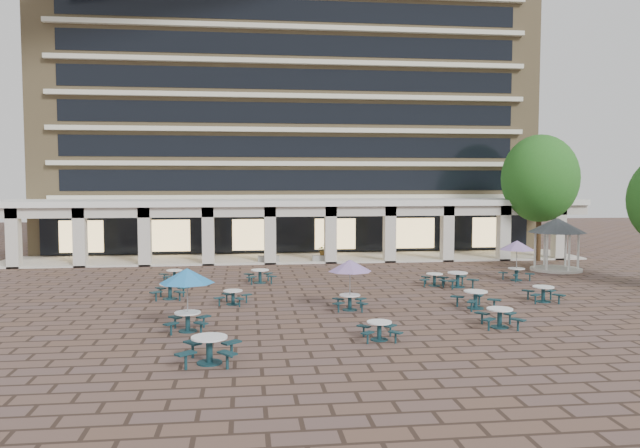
% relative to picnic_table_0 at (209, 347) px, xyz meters
% --- Properties ---
extents(ground, '(120.00, 120.00, 0.00)m').
position_rel_picnic_table_0_xyz_m(ground, '(4.96, 11.00, -0.52)').
color(ground, brown).
rests_on(ground, ground).
extents(apartment_building, '(40.00, 15.50, 25.20)m').
position_rel_picnic_table_0_xyz_m(apartment_building, '(4.96, 36.47, 12.08)').
color(apartment_building, '#917A51').
rests_on(apartment_building, ground).
extents(retail_arcade, '(42.00, 6.60, 4.40)m').
position_rel_picnic_table_0_xyz_m(retail_arcade, '(4.96, 25.80, 2.48)').
color(retail_arcade, white).
rests_on(retail_arcade, ground).
extents(picnic_table_0, '(2.05, 2.05, 0.87)m').
position_rel_picnic_table_0_xyz_m(picnic_table_0, '(0.00, 0.00, 0.00)').
color(picnic_table_0, '#14363D').
rests_on(picnic_table_0, ground).
extents(picnic_table_1, '(1.59, 1.59, 0.69)m').
position_rel_picnic_table_0_xyz_m(picnic_table_1, '(5.96, 2.20, -0.11)').
color(picnic_table_1, '#14363D').
rests_on(picnic_table_1, ground).
extents(picnic_table_2, '(2.05, 2.05, 0.80)m').
position_rel_picnic_table_0_xyz_m(picnic_table_2, '(11.49, 7.20, -0.04)').
color(picnic_table_2, '#14363D').
rests_on(picnic_table_2, ground).
extents(picnic_table_3, '(1.89, 1.89, 0.76)m').
position_rel_picnic_table_0_xyz_m(picnic_table_3, '(11.08, 3.53, -0.06)').
color(picnic_table_3, '#14363D').
rests_on(picnic_table_3, ground).
extents(picnic_table_4, '(2.10, 2.10, 2.43)m').
position_rel_picnic_table_0_xyz_m(picnic_table_4, '(-1.06, 4.35, 1.55)').
color(picnic_table_4, '#14363D').
rests_on(picnic_table_4, ground).
extents(picnic_table_5, '(1.80, 1.80, 0.77)m').
position_rel_picnic_table_0_xyz_m(picnic_table_5, '(-2.52, 11.12, -0.06)').
color(picnic_table_5, '#14363D').
rests_on(picnic_table_5, ground).
extents(picnic_table_6, '(1.96, 1.96, 2.26)m').
position_rel_picnic_table_0_xyz_m(picnic_table_6, '(5.77, 7.49, 1.40)').
color(picnic_table_6, '#14363D').
rests_on(picnic_table_6, ground).
extents(picnic_table_7, '(1.84, 1.84, 0.75)m').
position_rel_picnic_table_0_xyz_m(picnic_table_7, '(15.25, 8.26, -0.07)').
color(picnic_table_7, '#14363D').
rests_on(picnic_table_7, ground).
extents(picnic_table_8, '(1.79, 1.79, 0.67)m').
position_rel_picnic_table_0_xyz_m(picnic_table_8, '(0.56, 9.39, -0.12)').
color(picnic_table_8, '#14363D').
rests_on(picnic_table_8, ground).
extents(picnic_table_9, '(1.84, 1.84, 0.76)m').
position_rel_picnic_table_0_xyz_m(picnic_table_9, '(1.96, 15.42, -0.06)').
color(picnic_table_9, '#14363D').
rests_on(picnic_table_9, ground).
extents(picnic_table_10, '(2.00, 2.00, 0.81)m').
position_rel_picnic_table_0_xyz_m(picnic_table_10, '(12.58, 12.72, -0.03)').
color(picnic_table_10, '#14363D').
rests_on(picnic_table_10, ground).
extents(picnic_table_11, '(2.00, 2.00, 2.31)m').
position_rel_picnic_table_0_xyz_m(picnic_table_11, '(16.75, 14.54, 1.44)').
color(picnic_table_11, '#14363D').
rests_on(picnic_table_11, ground).
extents(picnic_table_12, '(1.79, 1.79, 0.68)m').
position_rel_picnic_table_0_xyz_m(picnic_table_12, '(-2.89, 16.42, -0.11)').
color(picnic_table_12, '#14363D').
rests_on(picnic_table_12, ground).
extents(picnic_table_13, '(1.86, 1.86, 0.69)m').
position_rel_picnic_table_0_xyz_m(picnic_table_13, '(11.46, 13.27, -0.10)').
color(picnic_table_13, '#14363D').
rests_on(picnic_table_13, ground).
extents(gazebo, '(3.61, 3.61, 3.36)m').
position_rel_picnic_table_0_xyz_m(gazebo, '(21.01, 18.04, 2.01)').
color(gazebo, beige).
rests_on(gazebo, ground).
extents(tree_east_c, '(5.44, 5.44, 9.07)m').
position_rel_picnic_table_0_xyz_m(tree_east_c, '(22.15, 22.87, 5.41)').
color(tree_east_c, '#46321C').
rests_on(tree_east_c, ground).
extents(planter_left, '(1.50, 0.61, 1.19)m').
position_rel_picnic_table_0_xyz_m(planter_left, '(2.76, 23.90, -0.06)').
color(planter_left, gray).
rests_on(planter_left, ground).
extents(planter_right, '(1.50, 0.67, 1.25)m').
position_rel_picnic_table_0_xyz_m(planter_right, '(6.59, 23.90, -0.02)').
color(planter_right, gray).
rests_on(planter_right, ground).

